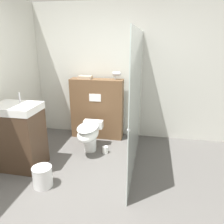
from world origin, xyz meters
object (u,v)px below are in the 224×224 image
at_px(hair_drier, 117,74).
at_px(waste_bin, 43,177).
at_px(sink_vanity, 19,137).
at_px(toilet, 89,134).

distance_m(hair_drier, waste_bin, 2.14).
height_order(hair_drier, waste_bin, hair_drier).
bearing_deg(sink_vanity, hair_drier, 46.68).
bearing_deg(hair_drier, sink_vanity, -133.32).
relative_size(toilet, waste_bin, 2.41).
height_order(sink_vanity, waste_bin, sink_vanity).
height_order(sink_vanity, hair_drier, hair_drier).
relative_size(sink_vanity, waste_bin, 4.00).
relative_size(sink_vanity, hair_drier, 7.06).
bearing_deg(sink_vanity, waste_bin, -36.06).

